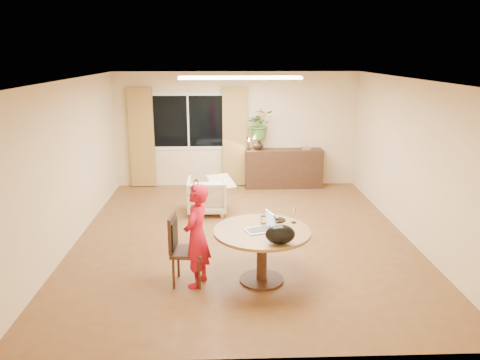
# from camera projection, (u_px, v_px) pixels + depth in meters

# --- Properties ---
(floor) EXTENTS (6.50, 6.50, 0.00)m
(floor) POSITION_uv_depth(u_px,v_px,m) (243.00, 237.00, 7.88)
(floor) COLOR brown
(floor) RESTS_ON ground
(ceiling) EXTENTS (6.50, 6.50, 0.00)m
(ceiling) POSITION_uv_depth(u_px,v_px,m) (243.00, 79.00, 7.19)
(ceiling) COLOR white
(ceiling) RESTS_ON wall_back
(wall_back) EXTENTS (5.50, 0.00, 5.50)m
(wall_back) POSITION_uv_depth(u_px,v_px,m) (237.00, 130.00, 10.67)
(wall_back) COLOR beige
(wall_back) RESTS_ON floor
(wall_left) EXTENTS (0.00, 6.50, 6.50)m
(wall_left) POSITION_uv_depth(u_px,v_px,m) (71.00, 163.00, 7.44)
(wall_left) COLOR beige
(wall_left) RESTS_ON floor
(wall_right) EXTENTS (0.00, 6.50, 6.50)m
(wall_right) POSITION_uv_depth(u_px,v_px,m) (411.00, 160.00, 7.63)
(wall_right) COLOR beige
(wall_right) RESTS_ON floor
(window) EXTENTS (1.70, 0.03, 1.30)m
(window) POSITION_uv_depth(u_px,v_px,m) (188.00, 121.00, 10.56)
(window) COLOR white
(window) RESTS_ON wall_back
(curtain_left) EXTENTS (0.55, 0.08, 2.25)m
(curtain_left) POSITION_uv_depth(u_px,v_px,m) (142.00, 138.00, 10.54)
(curtain_left) COLOR olive
(curtain_left) RESTS_ON wall_back
(curtain_right) EXTENTS (0.55, 0.08, 2.25)m
(curtain_right) POSITION_uv_depth(u_px,v_px,m) (235.00, 137.00, 10.62)
(curtain_right) COLOR olive
(curtain_right) RESTS_ON wall_back
(ceiling_panel) EXTENTS (2.20, 0.35, 0.05)m
(ceiling_panel) POSITION_uv_depth(u_px,v_px,m) (240.00, 78.00, 8.36)
(ceiling_panel) COLOR white
(ceiling_panel) RESTS_ON ceiling
(dining_table) EXTENTS (1.30, 1.30, 0.74)m
(dining_table) POSITION_uv_depth(u_px,v_px,m) (262.00, 241.00, 6.21)
(dining_table) COLOR brown
(dining_table) RESTS_ON floor
(dining_chair) EXTENTS (0.50, 0.46, 0.96)m
(dining_chair) POSITION_uv_depth(u_px,v_px,m) (188.00, 250.00, 6.18)
(dining_chair) COLOR black
(dining_chair) RESTS_ON floor
(child) EXTENTS (0.59, 0.48, 1.39)m
(child) POSITION_uv_depth(u_px,v_px,m) (197.00, 236.00, 6.09)
(child) COLOR red
(child) RESTS_ON floor
(laptop) EXTENTS (0.44, 0.37, 0.25)m
(laptop) POSITION_uv_depth(u_px,v_px,m) (260.00, 222.00, 6.11)
(laptop) COLOR #B7B7BC
(laptop) RESTS_ON dining_table
(tumbler) EXTENTS (0.09, 0.09, 0.11)m
(tumbler) POSITION_uv_depth(u_px,v_px,m) (263.00, 220.00, 6.39)
(tumbler) COLOR white
(tumbler) RESTS_ON dining_table
(wine_glass) EXTENTS (0.09, 0.09, 0.22)m
(wine_glass) POSITION_uv_depth(u_px,v_px,m) (294.00, 215.00, 6.40)
(wine_glass) COLOR white
(wine_glass) RESTS_ON dining_table
(pot_lid) EXTENTS (0.25, 0.25, 0.04)m
(pot_lid) POSITION_uv_depth(u_px,v_px,m) (277.00, 219.00, 6.51)
(pot_lid) COLOR white
(pot_lid) RESTS_ON dining_table
(handbag) EXTENTS (0.42, 0.32, 0.25)m
(handbag) POSITION_uv_depth(u_px,v_px,m) (280.00, 234.00, 5.69)
(handbag) COLOR black
(handbag) RESTS_ON dining_table
(armchair) EXTENTS (0.74, 0.76, 0.69)m
(armchair) POSITION_uv_depth(u_px,v_px,m) (207.00, 195.00, 9.00)
(armchair) COLOR beige
(armchair) RESTS_ON floor
(throw) EXTENTS (0.61, 0.67, 0.03)m
(throw) POSITION_uv_depth(u_px,v_px,m) (221.00, 178.00, 8.89)
(throw) COLOR beige
(throw) RESTS_ON armchair
(sideboard) EXTENTS (1.76, 0.43, 0.88)m
(sideboard) POSITION_uv_depth(u_px,v_px,m) (284.00, 168.00, 10.70)
(sideboard) COLOR black
(sideboard) RESTS_ON floor
(vase) EXTENTS (0.30, 0.30, 0.25)m
(vase) POSITION_uv_depth(u_px,v_px,m) (258.00, 144.00, 10.53)
(vase) COLOR black
(vase) RESTS_ON sideboard
(bouquet) EXTENTS (0.64, 0.57, 0.66)m
(bouquet) POSITION_uv_depth(u_px,v_px,m) (260.00, 124.00, 10.42)
(bouquet) COLOR #2C702A
(bouquet) RESTS_ON vase
(book_stack) EXTENTS (0.19, 0.14, 0.07)m
(book_stack) POSITION_uv_depth(u_px,v_px,m) (306.00, 148.00, 10.60)
(book_stack) COLOR olive
(book_stack) RESTS_ON sideboard
(desk_lamp) EXTENTS (0.13, 0.13, 0.31)m
(desk_lamp) POSITION_uv_depth(u_px,v_px,m) (249.00, 144.00, 10.47)
(desk_lamp) COLOR black
(desk_lamp) RESTS_ON sideboard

